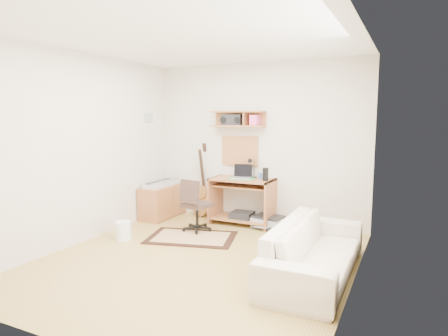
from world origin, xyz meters
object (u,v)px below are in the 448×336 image
at_px(desk, 242,201).
at_px(cabinet, 162,201).
at_px(task_chair, 197,205).
at_px(printer, 268,222).
at_px(sofa, 315,240).

xyz_separation_m(desk, cabinet, (-1.43, -0.18, -0.10)).
height_order(task_chair, cabinet, task_chair).
distance_m(printer, sofa, 1.91).
distance_m(desk, task_chair, 0.81).
relative_size(cabinet, printer, 1.95).
bearing_deg(sofa, desk, 44.61).
relative_size(cabinet, sofa, 0.45).
bearing_deg(task_chair, cabinet, 162.53).
xyz_separation_m(desk, sofa, (1.53, -1.55, 0.02)).
xyz_separation_m(cabinet, printer, (1.88, 0.18, -0.19)).
distance_m(cabinet, sofa, 3.27).
relative_size(task_chair, sofa, 0.41).
bearing_deg(desk, cabinet, -173.04).
relative_size(printer, sofa, 0.23).
distance_m(desk, sofa, 2.18).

